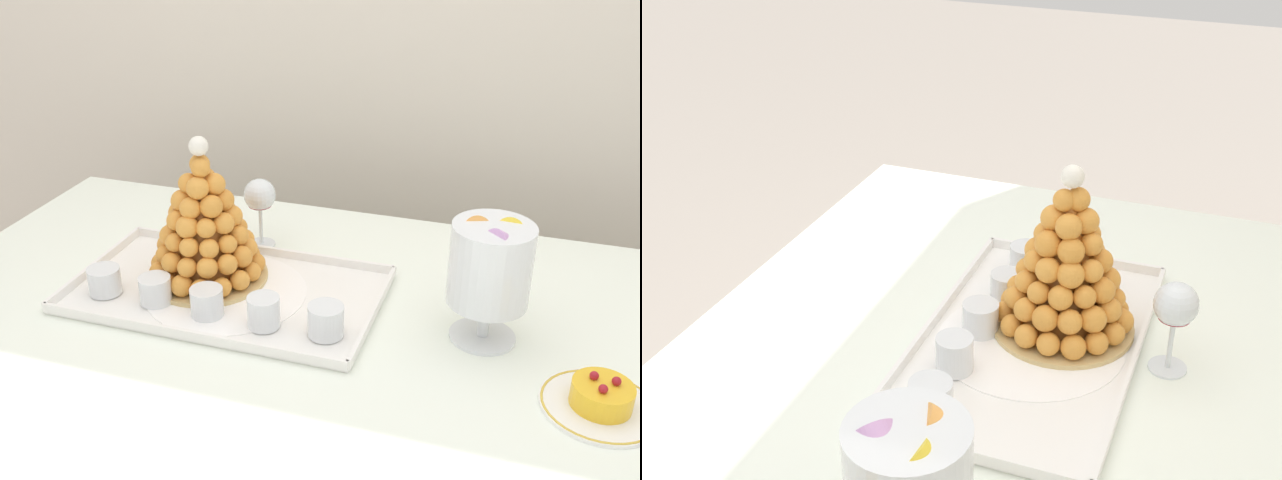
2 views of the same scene
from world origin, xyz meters
The scene contains 9 objects.
buffet_table centered at (0.00, 0.00, 0.68)m, with size 1.69×1.01×0.77m.
serving_tray centered at (-0.24, 0.05, 0.77)m, with size 0.59×0.34×0.02m.
croquembouche centered at (-0.30, 0.09, 0.89)m, with size 0.23×0.23×0.29m.
dessert_cup_left centered at (-0.46, -0.02, 0.80)m, with size 0.06×0.06×0.05m.
dessert_cup_mid_left centered at (-0.35, -0.02, 0.80)m, with size 0.06×0.06×0.05m.
dessert_cup_centre centered at (-0.24, -0.03, 0.80)m, with size 0.06×0.06×0.05m.
dessert_cup_mid_right centered at (-0.13, -0.04, 0.80)m, with size 0.06×0.06×0.06m.
dessert_cup_right centered at (-0.02, -0.03, 0.80)m, with size 0.06×0.06×0.06m.
wine_glass centered at (-0.26, 0.27, 0.88)m, with size 0.07×0.07×0.15m.
Camera 2 is at (0.84, 0.34, 1.55)m, focal length 46.82 mm.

